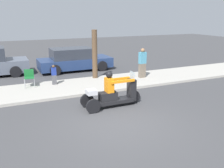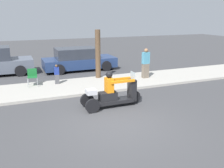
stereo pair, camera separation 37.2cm
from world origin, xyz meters
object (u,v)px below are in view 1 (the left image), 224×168
(parked_car_lot_center, at_px, (74,60))
(tree_trunk, at_px, (95,54))
(folding_chair_curbside, at_px, (29,76))
(motorcycle_trike, at_px, (112,94))
(spectator_by_tree, at_px, (54,75))
(spectator_mid_group, at_px, (142,64))

(parked_car_lot_center, xyz_separation_m, tree_trunk, (0.37, -2.82, 0.73))
(folding_chair_curbside, bearing_deg, motorcycle_trike, -55.69)
(motorcycle_trike, relative_size, parked_car_lot_center, 0.52)
(motorcycle_trike, distance_m, parked_car_lot_center, 7.00)
(motorcycle_trike, distance_m, tree_trunk, 4.35)
(folding_chair_curbside, distance_m, parked_car_lot_center, 4.42)
(spectator_by_tree, xyz_separation_m, folding_chair_curbside, (-1.15, 0.15, 0.03))
(spectator_mid_group, xyz_separation_m, parked_car_lot_center, (-2.74, 3.84, -0.22))
(spectator_by_tree, bearing_deg, spectator_mid_group, -6.71)
(parked_car_lot_center, distance_m, tree_trunk, 2.94)
(spectator_by_tree, bearing_deg, folding_chair_curbside, 172.58)
(spectator_mid_group, distance_m, parked_car_lot_center, 4.72)
(folding_chair_curbside, xyz_separation_m, parked_car_lot_center, (3.11, 3.13, 0.05))
(motorcycle_trike, xyz_separation_m, tree_trunk, (0.85, 4.16, 0.91))
(tree_trunk, bearing_deg, spectator_mid_group, -23.23)
(spectator_mid_group, bearing_deg, spectator_by_tree, 173.29)
(tree_trunk, bearing_deg, motorcycle_trike, -101.57)
(spectator_by_tree, xyz_separation_m, parked_car_lot_center, (1.96, 3.28, 0.09))
(spectator_by_tree, height_order, tree_trunk, tree_trunk)
(motorcycle_trike, relative_size, spectator_mid_group, 1.49)
(motorcycle_trike, relative_size, spectator_by_tree, 2.44)
(spectator_mid_group, height_order, parked_car_lot_center, spectator_mid_group)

